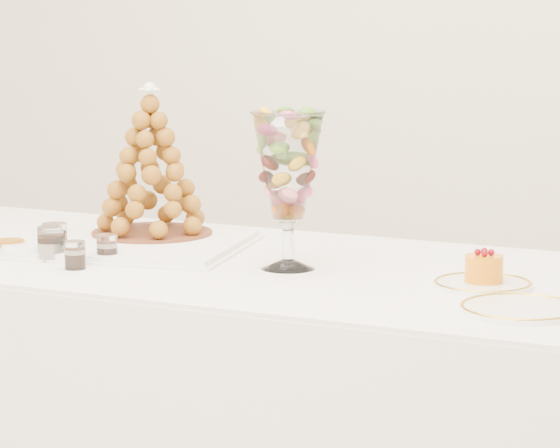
% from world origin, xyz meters
% --- Properties ---
extents(buffet_table, '(2.20, 0.91, 0.83)m').
position_xyz_m(buffet_table, '(-0.05, 0.35, 0.42)').
color(buffet_table, white).
rests_on(buffet_table, ground).
extents(lace_tray, '(0.64, 0.52, 0.02)m').
position_xyz_m(lace_tray, '(-0.39, 0.39, 0.84)').
color(lace_tray, white).
rests_on(lace_tray, buffet_table).
extents(macaron_vase, '(0.16, 0.16, 0.34)m').
position_xyz_m(macaron_vase, '(0.09, 0.33, 1.06)').
color(macaron_vase, white).
rests_on(macaron_vase, buffet_table).
extents(cake_plate, '(0.21, 0.21, 0.01)m').
position_xyz_m(cake_plate, '(0.53, 0.32, 0.84)').
color(cake_plate, white).
rests_on(cake_plate, buffet_table).
extents(spare_plate, '(0.24, 0.24, 0.01)m').
position_xyz_m(spare_plate, '(0.66, 0.13, 0.84)').
color(spare_plate, white).
rests_on(spare_plate, buffet_table).
extents(verrine_a, '(0.07, 0.07, 0.08)m').
position_xyz_m(verrine_a, '(-0.46, 0.23, 0.87)').
color(verrine_a, white).
rests_on(verrine_a, buffet_table).
extents(verrine_b, '(0.06, 0.06, 0.07)m').
position_xyz_m(verrine_b, '(-0.44, 0.19, 0.87)').
color(verrine_b, white).
rests_on(verrine_b, buffet_table).
extents(verrine_c, '(0.05, 0.05, 0.06)m').
position_xyz_m(verrine_c, '(-0.31, 0.22, 0.86)').
color(verrine_c, white).
rests_on(verrine_c, buffet_table).
extents(verrine_d, '(0.07, 0.07, 0.08)m').
position_xyz_m(verrine_d, '(-0.44, 0.18, 0.87)').
color(verrine_d, white).
rests_on(verrine_d, buffet_table).
extents(verrine_e, '(0.06, 0.06, 0.06)m').
position_xyz_m(verrine_e, '(-0.34, 0.12, 0.86)').
color(verrine_e, white).
rests_on(verrine_e, buffet_table).
extents(ramekin_back, '(0.08, 0.08, 0.03)m').
position_xyz_m(ramekin_back, '(-0.59, 0.23, 0.85)').
color(ramekin_back, white).
rests_on(ramekin_back, buffet_table).
extents(croquembouche, '(0.30, 0.30, 0.37)m').
position_xyz_m(croquembouche, '(-0.36, 0.49, 1.03)').
color(croquembouche, brown).
rests_on(croquembouche, lace_tray).
extents(mousse_cake, '(0.08, 0.08, 0.07)m').
position_xyz_m(mousse_cake, '(0.53, 0.33, 0.87)').
color(mousse_cake, orange).
rests_on(mousse_cake, cake_plate).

